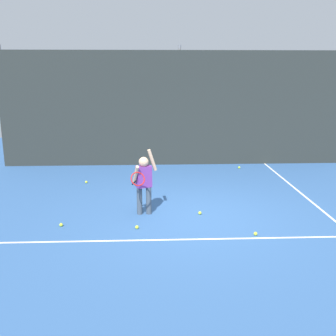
% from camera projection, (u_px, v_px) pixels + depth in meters
% --- Properties ---
extents(ground_plane, '(20.00, 20.00, 0.00)m').
position_uv_depth(ground_plane, '(195.00, 217.00, 7.91)').
color(ground_plane, '#335B93').
extents(court_line_baseline, '(9.00, 0.05, 0.00)m').
position_uv_depth(court_line_baseline, '(201.00, 239.00, 6.85)').
color(court_line_baseline, white).
rests_on(court_line_baseline, ground).
extents(court_line_sideline, '(0.05, 9.00, 0.00)m').
position_uv_depth(court_line_sideline, '(308.00, 199.00, 9.00)').
color(court_line_sideline, white).
rests_on(court_line_sideline, ground).
extents(back_fence_windscreen, '(10.85, 0.08, 3.48)m').
position_uv_depth(back_fence_windscreen, '(179.00, 109.00, 11.94)').
color(back_fence_windscreen, '#282D2B').
rests_on(back_fence_windscreen, ground).
extents(fence_post_0, '(0.09, 0.09, 3.63)m').
position_uv_depth(fence_post_0, '(5.00, 107.00, 11.76)').
color(fence_post_0, slate).
rests_on(fence_post_0, ground).
extents(fence_post_1, '(0.09, 0.09, 3.63)m').
position_uv_depth(fence_post_1, '(179.00, 106.00, 11.98)').
color(fence_post_1, slate).
rests_on(fence_post_1, ground).
extents(tennis_player, '(0.55, 0.76, 1.35)m').
position_uv_depth(tennis_player, '(144.00, 180.00, 7.88)').
color(tennis_player, '#3F4C59').
rests_on(tennis_player, ground).
extents(tennis_ball_0, '(0.07, 0.07, 0.07)m').
position_uv_depth(tennis_ball_0, '(255.00, 234.00, 7.00)').
color(tennis_ball_0, '#CCE033').
rests_on(tennis_ball_0, ground).
extents(tennis_ball_1, '(0.07, 0.07, 0.07)m').
position_uv_depth(tennis_ball_1, '(86.00, 182.00, 10.26)').
color(tennis_ball_1, '#CCE033').
rests_on(tennis_ball_1, ground).
extents(tennis_ball_2, '(0.07, 0.07, 0.07)m').
position_uv_depth(tennis_ball_2, '(239.00, 167.00, 11.81)').
color(tennis_ball_2, '#CCE033').
rests_on(tennis_ball_2, ground).
extents(tennis_ball_3, '(0.07, 0.07, 0.07)m').
position_uv_depth(tennis_ball_3, '(200.00, 213.00, 8.03)').
color(tennis_ball_3, '#CCE033').
rests_on(tennis_ball_3, ground).
extents(tennis_ball_4, '(0.07, 0.07, 0.07)m').
position_uv_depth(tennis_ball_4, '(137.00, 227.00, 7.30)').
color(tennis_ball_4, '#CCE033').
rests_on(tennis_ball_4, ground).
extents(tennis_ball_6, '(0.07, 0.07, 0.07)m').
position_uv_depth(tennis_ball_6, '(61.00, 225.00, 7.41)').
color(tennis_ball_6, '#CCE033').
rests_on(tennis_ball_6, ground).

